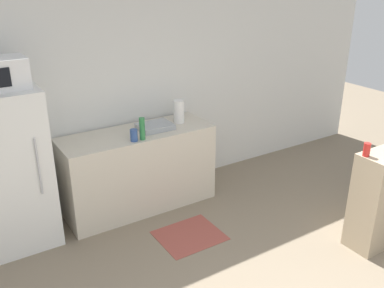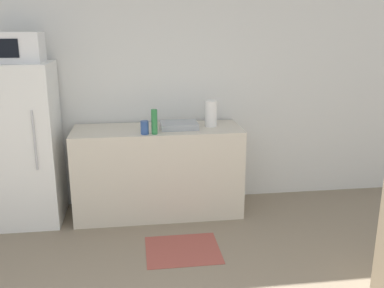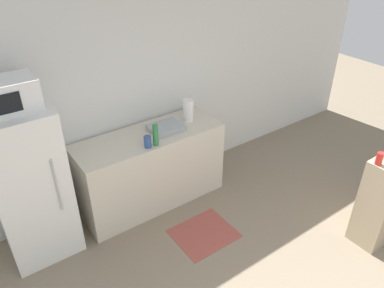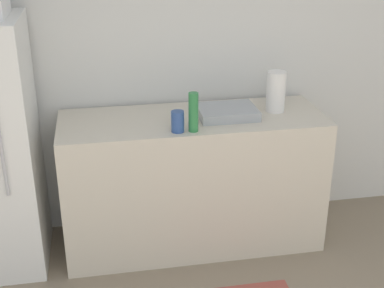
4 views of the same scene
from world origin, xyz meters
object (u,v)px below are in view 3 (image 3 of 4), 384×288
Objects in this scene: bottle_tall at (155,135)px; microwave at (4,96)px; bottle_short at (148,142)px; refrigerator at (30,186)px; jar at (379,159)px; paper_towel_roll at (188,110)px.

microwave is at bearing 169.92° from bottle_tall.
bottle_short is at bearing -10.43° from microwave.
bottle_short is at bearing -10.50° from refrigerator.
bottle_tall is (1.29, -0.23, -0.70)m from microwave.
refrigerator is 6.62× the size of bottle_tall.
microwave is 3.42m from jar.
microwave reaches higher than refrigerator.
jar is at bearing -46.41° from bottle_short.
paper_towel_roll is (0.70, 0.25, 0.07)m from bottle_short.
bottle_short is (-0.09, 0.01, -0.06)m from bottle_tall.
microwave is (-0.00, -0.00, 0.94)m from refrigerator.
paper_towel_roll reaches higher than bottle_short.
refrigerator reaches higher than bottle_short.
jar is at bearing -48.02° from bottle_tall.
bottle_tall is 2.22m from jar.
refrigerator is at bearing -179.18° from paper_towel_roll.
paper_towel_roll is at bearing 114.82° from jar.
paper_towel_roll is (1.89, 0.03, -0.69)m from microwave.
refrigerator reaches higher than paper_towel_roll.
jar is (2.77, -1.88, 0.26)m from refrigerator.
microwave is 1.43m from bottle_short.
refrigerator reaches higher than bottle_tall.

